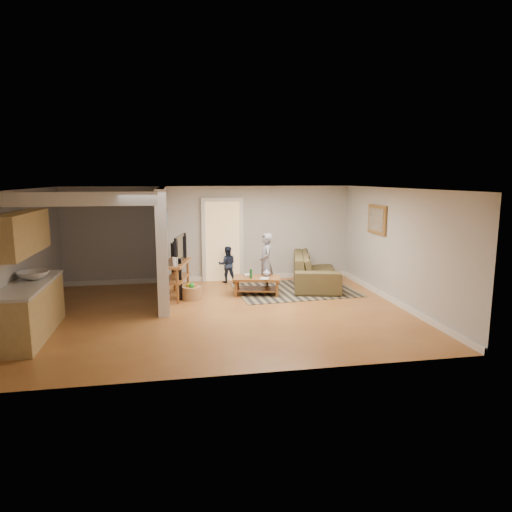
# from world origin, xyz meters

# --- Properties ---
(ground) EXTENTS (7.50, 7.50, 0.00)m
(ground) POSITION_xyz_m (0.00, 0.00, 0.00)
(ground) COLOR brown
(ground) RESTS_ON ground
(room_shell) EXTENTS (7.54, 6.02, 2.52)m
(room_shell) POSITION_xyz_m (-1.07, 0.43, 1.46)
(room_shell) COLOR #B4B0AC
(room_shell) RESTS_ON ground
(area_rug) EXTENTS (2.98, 2.27, 0.01)m
(area_rug) POSITION_xyz_m (1.91, 1.56, 0.01)
(area_rug) COLOR black
(area_rug) RESTS_ON ground
(sofa) EXTENTS (1.73, 2.94, 0.81)m
(sofa) POSITION_xyz_m (2.60, 2.13, 0.00)
(sofa) COLOR #473823
(sofa) RESTS_ON ground
(coffee_table) EXTENTS (1.19, 0.86, 0.64)m
(coffee_table) POSITION_xyz_m (0.94, 1.31, 0.33)
(coffee_table) COLOR brown
(coffee_table) RESTS_ON ground
(tv_console) EXTENTS (0.78, 1.39, 1.13)m
(tv_console) POSITION_xyz_m (-0.94, 1.40, 0.75)
(tv_console) COLOR brown
(tv_console) RESTS_ON ground
(speaker_left) EXTENTS (0.11, 0.11, 0.93)m
(speaker_left) POSITION_xyz_m (-0.86, 1.20, 0.47)
(speaker_left) COLOR black
(speaker_left) RESTS_ON ground
(speaker_right) EXTENTS (0.11, 0.11, 1.08)m
(speaker_right) POSITION_xyz_m (-1.00, 2.70, 0.54)
(speaker_right) COLOR black
(speaker_right) RESTS_ON ground
(toy_basket) EXTENTS (0.44, 0.44, 0.39)m
(toy_basket) POSITION_xyz_m (-0.60, 1.18, 0.16)
(toy_basket) COLOR #AA7C49
(toy_basket) RESTS_ON ground
(child) EXTENTS (0.34, 0.52, 1.41)m
(child) POSITION_xyz_m (1.19, 1.60, 0.00)
(child) COLOR gray
(child) RESTS_ON ground
(toddler) EXTENTS (0.48, 0.38, 0.96)m
(toddler) POSITION_xyz_m (0.39, 2.70, 0.00)
(toddler) COLOR #1D263E
(toddler) RESTS_ON ground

